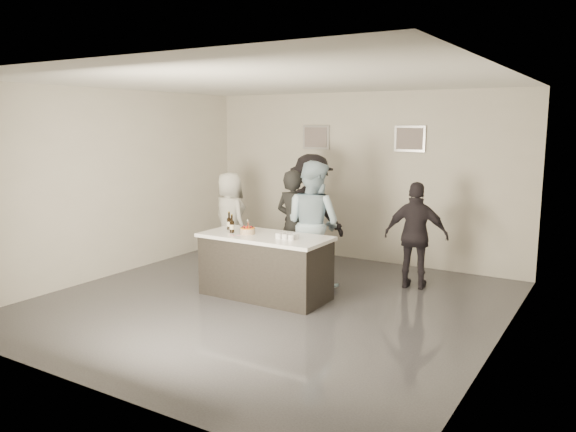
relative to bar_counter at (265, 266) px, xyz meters
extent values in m
plane|color=#3D3D42|center=(0.21, -0.21, -0.45)|extent=(6.00, 6.00, 0.00)
plane|color=white|center=(0.21, -0.21, 2.55)|extent=(6.00, 6.00, 0.00)
cube|color=beige|center=(0.21, 2.79, 1.05)|extent=(6.00, 0.04, 3.00)
cube|color=beige|center=(0.21, -3.21, 1.05)|extent=(6.00, 0.04, 3.00)
cube|color=beige|center=(-2.79, -0.21, 1.05)|extent=(0.04, 6.00, 3.00)
cube|color=beige|center=(3.21, -0.21, 1.05)|extent=(0.04, 6.00, 3.00)
cube|color=#B2B2B7|center=(-0.69, 2.76, 1.75)|extent=(0.54, 0.04, 0.44)
cube|color=#B2B2B7|center=(1.11, 2.76, 1.75)|extent=(0.54, 0.04, 0.44)
cube|color=white|center=(0.00, 0.00, 0.00)|extent=(1.86, 0.86, 0.90)
cylinder|color=orange|center=(-0.26, -0.06, 0.49)|extent=(0.21, 0.21, 0.08)
cylinder|color=black|center=(-0.68, 0.07, 0.58)|extent=(0.07, 0.07, 0.26)
cylinder|color=black|center=(-0.50, -0.10, 0.58)|extent=(0.07, 0.07, 0.26)
cube|color=#C39012|center=(0.40, -0.05, 0.49)|extent=(0.30, 0.19, 0.08)
cube|color=pink|center=(-0.35, -0.25, 0.45)|extent=(0.24, 0.08, 0.01)
imported|color=black|center=(-0.08, 0.93, 0.43)|extent=(0.68, 0.49, 1.76)
imported|color=#A3C1D6|center=(0.30, 0.86, 0.51)|extent=(1.05, 0.88, 1.91)
imported|color=silver|center=(-1.58, 1.25, 0.36)|extent=(0.93, 0.77, 1.62)
imported|color=black|center=(1.68, 1.55, 0.35)|extent=(1.00, 0.55, 1.61)
imported|color=black|center=(-0.25, 1.80, 0.52)|extent=(1.37, 0.95, 1.95)
camera|label=1|loc=(4.33, -6.45, 2.02)|focal=35.00mm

